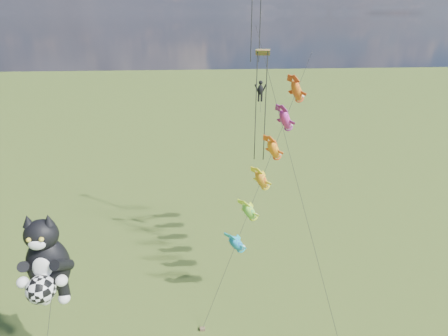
{
  "coord_description": "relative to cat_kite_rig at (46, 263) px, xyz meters",
  "views": [
    {
      "loc": [
        7.3,
        -19.52,
        23.04
      ],
      "look_at": [
        9.5,
        9.33,
        11.04
      ],
      "focal_mm": 30.0,
      "sensor_mm": 36.0,
      "label": 1
    }
  ],
  "objects": [
    {
      "name": "parafoil_rig",
      "position": [
        14.63,
        11.75,
        8.8
      ],
      "size": [
        5.23,
        16.93,
        28.05
      ],
      "rotation": [
        0.0,
        0.0,
        0.35
      ],
      "color": "brown",
      "rests_on": "ground"
    },
    {
      "name": "fish_windsock_rig",
      "position": [
        15.02,
        9.89,
        1.8
      ],
      "size": [
        10.74,
        11.97,
        19.93
      ],
      "rotation": [
        0.0,
        0.0,
        -0.41
      ],
      "color": "brown",
      "rests_on": "ground"
    },
    {
      "name": "cat_kite_rig",
      "position": [
        0.0,
        0.0,
        0.0
      ],
      "size": [
        3.11,
        4.35,
        12.52
      ],
      "rotation": [
        0.0,
        0.0,
        -0.39
      ],
      "color": "brown",
      "rests_on": "ground"
    }
  ]
}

